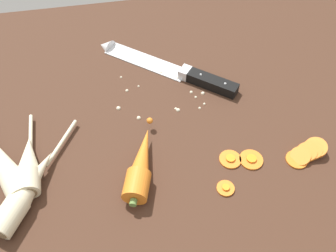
{
  "coord_description": "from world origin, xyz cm",
  "views": [
    {
      "loc": [
        -7.7,
        -42.58,
        52.54
      ],
      "look_at": [
        0.0,
        -2.0,
        1.5
      ],
      "focal_mm": 37.27,
      "sensor_mm": 36.0,
      "label": 1
    }
  ],
  "objects_px": {
    "carrot_slice_stack": "(307,153)",
    "carrot_slice_stray_near": "(226,188)",
    "chefs_knife": "(162,66)",
    "carrot_slice_stray_mid": "(230,159)",
    "parsnip_front": "(29,164)",
    "whole_carrot": "(141,165)",
    "parsnip_mid_left": "(27,190)",
    "parsnip_mid_right": "(7,168)",
    "carrot_slice_stray_far": "(251,159)"
  },
  "relations": [
    {
      "from": "whole_carrot",
      "to": "carrot_slice_stack",
      "type": "xyz_separation_m",
      "value": [
        0.3,
        -0.02,
        -0.01
      ]
    },
    {
      "from": "chefs_knife",
      "to": "carrot_slice_stray_near",
      "type": "height_order",
      "value": "chefs_knife"
    },
    {
      "from": "carrot_slice_stray_near",
      "to": "parsnip_mid_right",
      "type": "bearing_deg",
      "value": 164.68
    },
    {
      "from": "parsnip_front",
      "to": "carrot_slice_stack",
      "type": "relative_size",
      "value": 2.29
    },
    {
      "from": "carrot_slice_stack",
      "to": "carrot_slice_stray_near",
      "type": "height_order",
      "value": "carrot_slice_stack"
    },
    {
      "from": "whole_carrot",
      "to": "parsnip_mid_right",
      "type": "distance_m",
      "value": 0.23
    },
    {
      "from": "carrot_slice_stray_mid",
      "to": "parsnip_mid_right",
      "type": "bearing_deg",
      "value": 173.51
    },
    {
      "from": "parsnip_front",
      "to": "parsnip_mid_left",
      "type": "bearing_deg",
      "value": -89.58
    },
    {
      "from": "chefs_knife",
      "to": "carrot_slice_stray_mid",
      "type": "relative_size",
      "value": 7.28
    },
    {
      "from": "parsnip_mid_right",
      "to": "carrot_slice_stack",
      "type": "distance_m",
      "value": 0.53
    },
    {
      "from": "carrot_slice_stray_near",
      "to": "carrot_slice_stray_far",
      "type": "xyz_separation_m",
      "value": [
        0.06,
        0.05,
        0.0
      ]
    },
    {
      "from": "carrot_slice_stray_near",
      "to": "parsnip_mid_left",
      "type": "bearing_deg",
      "value": 171.45
    },
    {
      "from": "whole_carrot",
      "to": "carrot_slice_stray_near",
      "type": "bearing_deg",
      "value": -24.37
    },
    {
      "from": "chefs_knife",
      "to": "parsnip_mid_left",
      "type": "bearing_deg",
      "value": -134.97
    },
    {
      "from": "parsnip_front",
      "to": "carrot_slice_stack",
      "type": "bearing_deg",
      "value": -7.09
    },
    {
      "from": "whole_carrot",
      "to": "carrot_slice_stack",
      "type": "relative_size",
      "value": 2.23
    },
    {
      "from": "parsnip_mid_left",
      "to": "carrot_slice_stray_far",
      "type": "xyz_separation_m",
      "value": [
        0.39,
        -0.0,
        -0.02
      ]
    },
    {
      "from": "chefs_knife",
      "to": "carrot_slice_stray_near",
      "type": "xyz_separation_m",
      "value": [
        0.05,
        -0.32,
        -0.0
      ]
    },
    {
      "from": "whole_carrot",
      "to": "parsnip_front",
      "type": "distance_m",
      "value": 0.19
    },
    {
      "from": "parsnip_front",
      "to": "whole_carrot",
      "type": "bearing_deg",
      "value": -11.31
    },
    {
      "from": "chefs_knife",
      "to": "parsnip_mid_left",
      "type": "distance_m",
      "value": 0.38
    },
    {
      "from": "parsnip_mid_left",
      "to": "carrot_slice_stack",
      "type": "relative_size",
      "value": 2.8
    },
    {
      "from": "whole_carrot",
      "to": "carrot_slice_stack",
      "type": "distance_m",
      "value": 0.3
    },
    {
      "from": "parsnip_front",
      "to": "parsnip_mid_right",
      "type": "xyz_separation_m",
      "value": [
        -0.04,
        -0.0,
        -0.0
      ]
    },
    {
      "from": "parsnip_mid_right",
      "to": "carrot_slice_stray_near",
      "type": "bearing_deg",
      "value": -15.32
    },
    {
      "from": "whole_carrot",
      "to": "carrot_slice_stray_mid",
      "type": "bearing_deg",
      "value": -2.2
    },
    {
      "from": "parsnip_front",
      "to": "carrot_slice_stray_mid",
      "type": "bearing_deg",
      "value": -7.18
    },
    {
      "from": "whole_carrot",
      "to": "carrot_slice_stray_far",
      "type": "relative_size",
      "value": 4.1
    },
    {
      "from": "carrot_slice_stray_near",
      "to": "chefs_knife",
      "type": "bearing_deg",
      "value": 99.23
    },
    {
      "from": "parsnip_mid_left",
      "to": "carrot_slice_stack",
      "type": "height_order",
      "value": "parsnip_mid_left"
    },
    {
      "from": "whole_carrot",
      "to": "carrot_slice_stray_mid",
      "type": "relative_size",
      "value": 4.41
    },
    {
      "from": "carrot_slice_stray_mid",
      "to": "whole_carrot",
      "type": "bearing_deg",
      "value": 177.8
    },
    {
      "from": "parsnip_front",
      "to": "carrot_slice_stack",
      "type": "distance_m",
      "value": 0.49
    },
    {
      "from": "carrot_slice_stray_near",
      "to": "carrot_slice_stray_far",
      "type": "height_order",
      "value": "same"
    },
    {
      "from": "parsnip_mid_right",
      "to": "carrot_slice_stack",
      "type": "bearing_deg",
      "value": -6.58
    },
    {
      "from": "carrot_slice_stray_mid",
      "to": "parsnip_front",
      "type": "bearing_deg",
      "value": 172.82
    },
    {
      "from": "chefs_knife",
      "to": "carrot_slice_stray_far",
      "type": "relative_size",
      "value": 6.76
    },
    {
      "from": "chefs_knife",
      "to": "carrot_slice_stack",
      "type": "xyz_separation_m",
      "value": [
        0.21,
        -0.28,
        0.0
      ]
    },
    {
      "from": "whole_carrot",
      "to": "carrot_slice_stack",
      "type": "height_order",
      "value": "whole_carrot"
    },
    {
      "from": "parsnip_mid_right",
      "to": "carrot_slice_stack",
      "type": "xyz_separation_m",
      "value": [
        0.52,
        -0.06,
        -0.01
      ]
    },
    {
      "from": "chefs_knife",
      "to": "whole_carrot",
      "type": "height_order",
      "value": "whole_carrot"
    },
    {
      "from": "carrot_slice_stack",
      "to": "carrot_slice_stray_near",
      "type": "distance_m",
      "value": 0.17
    },
    {
      "from": "chefs_knife",
      "to": "carrot_slice_stray_mid",
      "type": "distance_m",
      "value": 0.28
    },
    {
      "from": "parsnip_mid_left",
      "to": "whole_carrot",
      "type": "bearing_deg",
      "value": 3.75
    },
    {
      "from": "parsnip_mid_right",
      "to": "carrot_slice_stray_far",
      "type": "height_order",
      "value": "parsnip_mid_right"
    },
    {
      "from": "parsnip_mid_left",
      "to": "carrot_slice_stack",
      "type": "distance_m",
      "value": 0.49
    },
    {
      "from": "carrot_slice_stray_mid",
      "to": "carrot_slice_stray_near",
      "type": "bearing_deg",
      "value": -114.58
    },
    {
      "from": "chefs_knife",
      "to": "parsnip_front",
      "type": "height_order",
      "value": "parsnip_front"
    },
    {
      "from": "whole_carrot",
      "to": "carrot_slice_stray_mid",
      "type": "height_order",
      "value": "whole_carrot"
    },
    {
      "from": "chefs_knife",
      "to": "parsnip_mid_right",
      "type": "xyz_separation_m",
      "value": [
        -0.31,
        -0.22,
        0.01
      ]
    }
  ]
}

